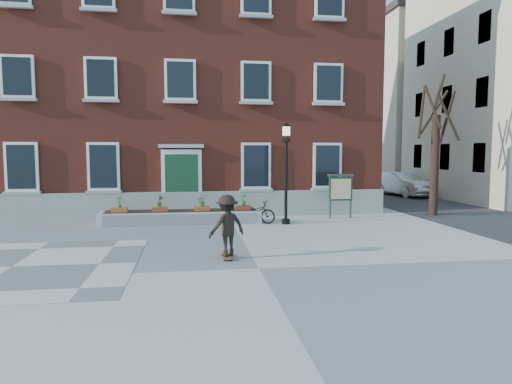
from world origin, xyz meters
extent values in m
plane|color=#9E9EA0|center=(0.00, 0.00, 0.00)|extent=(100.00, 100.00, 0.00)
cube|color=slate|center=(-6.00, 1.00, 0.01)|extent=(6.00, 6.00, 0.01)
imported|color=black|center=(0.84, 6.91, 0.45)|extent=(1.80, 1.29, 0.90)
imported|color=silver|center=(11.66, 16.42, 0.74)|extent=(2.40, 4.71, 1.48)
cube|color=maroon|center=(-2.00, 14.00, 6.00)|extent=(18.00, 10.00, 12.00)
cube|color=gray|center=(-2.00, 8.88, 0.55)|extent=(18.00, 0.24, 1.10)
cube|color=#A9A9A4|center=(-2.00, 8.75, 0.10)|extent=(2.60, 0.80, 0.20)
cube|color=gray|center=(-2.00, 8.90, 0.30)|extent=(2.20, 0.50, 0.20)
cube|color=white|center=(-2.00, 8.92, 1.65)|extent=(1.70, 0.12, 2.50)
cube|color=#143921|center=(-2.00, 8.87, 1.55)|extent=(1.40, 0.06, 2.30)
cube|color=#A8A8A2|center=(-2.00, 8.88, 3.05)|extent=(1.90, 0.25, 0.15)
cube|color=white|center=(-8.40, 8.90, 2.20)|extent=(1.30, 0.10, 2.00)
cube|color=black|center=(-8.40, 8.85, 2.20)|extent=(1.08, 0.04, 1.78)
cube|color=#999994|center=(-8.40, 8.84, 1.14)|extent=(1.44, 0.20, 0.12)
cube|color=silver|center=(-8.40, 8.90, 5.80)|extent=(1.30, 0.10, 1.70)
cube|color=black|center=(-8.40, 8.85, 5.80)|extent=(1.08, 0.04, 1.48)
cube|color=#969792|center=(-8.40, 8.84, 4.89)|extent=(1.44, 0.20, 0.12)
cube|color=#A5A49F|center=(-8.40, 8.84, 8.49)|extent=(1.44, 0.20, 0.12)
cube|color=white|center=(-5.20, 8.90, 2.20)|extent=(1.30, 0.10, 2.00)
cube|color=black|center=(-5.20, 8.85, 2.20)|extent=(1.08, 0.04, 1.78)
cube|color=gray|center=(-5.20, 8.84, 1.14)|extent=(1.44, 0.20, 0.12)
cube|color=white|center=(-5.20, 8.90, 5.80)|extent=(1.30, 0.10, 1.70)
cube|color=black|center=(-5.20, 8.85, 5.80)|extent=(1.08, 0.04, 1.48)
cube|color=#9F9F9A|center=(-5.20, 8.84, 4.89)|extent=(1.44, 0.20, 0.12)
cube|color=#9C9C97|center=(-5.20, 8.84, 8.49)|extent=(1.44, 0.20, 0.12)
cube|color=white|center=(-2.00, 8.90, 5.80)|extent=(1.30, 0.10, 1.70)
cube|color=black|center=(-2.00, 8.85, 5.80)|extent=(1.08, 0.04, 1.48)
cube|color=#AAAAA5|center=(-2.00, 8.84, 4.89)|extent=(1.44, 0.20, 0.12)
cube|color=gray|center=(-2.00, 8.84, 8.49)|extent=(1.44, 0.20, 0.12)
cube|color=silver|center=(1.20, 8.90, 2.20)|extent=(1.30, 0.10, 2.00)
cube|color=black|center=(1.20, 8.85, 2.20)|extent=(1.08, 0.04, 1.78)
cube|color=#9E9E99|center=(1.20, 8.84, 1.14)|extent=(1.44, 0.20, 0.12)
cube|color=white|center=(1.20, 8.90, 5.80)|extent=(1.30, 0.10, 1.70)
cube|color=black|center=(1.20, 8.85, 5.80)|extent=(1.08, 0.04, 1.48)
cube|color=gray|center=(1.20, 8.84, 4.89)|extent=(1.44, 0.20, 0.12)
cube|color=gray|center=(1.20, 8.84, 8.49)|extent=(1.44, 0.20, 0.12)
cube|color=silver|center=(4.40, 8.90, 2.20)|extent=(1.30, 0.10, 2.00)
cube|color=black|center=(4.40, 8.85, 2.20)|extent=(1.08, 0.04, 1.78)
cube|color=#A2A29D|center=(4.40, 8.84, 1.14)|extent=(1.44, 0.20, 0.12)
cube|color=silver|center=(4.40, 8.90, 5.80)|extent=(1.30, 0.10, 1.70)
cube|color=black|center=(4.40, 8.85, 5.80)|extent=(1.08, 0.04, 1.48)
cube|color=#A8A8A2|center=(4.40, 8.84, 4.89)|extent=(1.44, 0.20, 0.12)
cube|color=#999995|center=(4.40, 8.84, 8.49)|extent=(1.44, 0.20, 0.12)
cube|color=beige|center=(-2.00, 7.20, 0.25)|extent=(6.20, 1.10, 0.50)
cube|color=#B1B1B1|center=(-2.00, 6.64, 0.25)|extent=(5.80, 0.02, 0.40)
cube|color=black|center=(-2.00, 7.20, 0.50)|extent=(5.80, 0.90, 0.06)
cube|color=#994B21|center=(-4.30, 6.95, 0.60)|extent=(0.60, 0.25, 0.20)
imported|color=#2F691F|center=(-4.30, 6.95, 0.92)|extent=(0.24, 0.24, 0.45)
cube|color=maroon|center=(-2.80, 6.95, 0.60)|extent=(0.60, 0.25, 0.20)
imported|color=#326C20|center=(-2.80, 6.95, 0.92)|extent=(0.25, 0.25, 0.45)
cube|color=#984221|center=(-1.20, 6.95, 0.60)|extent=(0.60, 0.25, 0.20)
imported|color=#29681F|center=(-1.20, 6.95, 0.92)|extent=(0.40, 0.40, 0.45)
cube|color=maroon|center=(0.40, 6.95, 0.60)|extent=(0.60, 0.25, 0.20)
imported|color=#296E21|center=(0.40, 6.95, 0.92)|extent=(0.25, 0.25, 0.45)
cylinder|color=#311D15|center=(9.00, 8.00, 2.20)|extent=(0.36, 0.36, 4.40)
cylinder|color=#301E15|center=(9.51, 8.00, 4.29)|extent=(0.12, 1.12, 2.23)
cylinder|color=#321E16|center=(9.17, 8.52, 4.55)|extent=(1.18, 0.49, 1.97)
cylinder|color=black|center=(8.51, 8.36, 4.55)|extent=(0.88, 1.14, 2.35)
cylinder|color=black|center=(8.70, 7.78, 4.73)|extent=(0.60, 0.77, 1.90)
cylinder|color=#322316|center=(9.20, 7.37, 4.24)|extent=(1.39, 0.55, 1.95)
cylinder|color=#322216|center=(9.16, 8.13, 5.37)|extent=(0.43, 0.48, 1.58)
cube|color=#323234|center=(12.00, 18.00, 0.00)|extent=(8.00, 36.00, 0.01)
cube|color=beige|center=(18.00, 26.00, 6.50)|extent=(10.00, 11.00, 13.00)
cube|color=#352F2D|center=(18.00, 26.00, 13.25)|extent=(10.40, 11.40, 0.50)
cube|color=black|center=(13.04, 10.80, 2.50)|extent=(0.08, 1.00, 1.50)
cube|color=black|center=(13.04, 14.00, 2.50)|extent=(0.08, 1.00, 1.50)
cube|color=black|center=(13.04, 17.20, 2.50)|extent=(0.08, 1.00, 1.50)
cube|color=black|center=(13.04, 10.80, 5.80)|extent=(0.08, 1.00, 1.50)
cube|color=black|center=(13.04, 14.00, 5.80)|extent=(0.08, 1.00, 1.50)
cube|color=black|center=(13.04, 17.20, 5.80)|extent=(0.08, 1.00, 1.50)
cube|color=black|center=(13.04, 10.80, 9.00)|extent=(0.08, 1.00, 1.50)
cube|color=black|center=(13.04, 14.00, 9.00)|extent=(0.08, 1.00, 1.50)
cube|color=black|center=(13.04, 17.20, 9.00)|extent=(0.08, 1.00, 1.50)
cylinder|color=black|center=(2.04, 6.54, 0.10)|extent=(0.32, 0.32, 0.20)
cylinder|color=black|center=(2.04, 6.54, 1.60)|extent=(0.12, 0.12, 3.20)
cone|color=black|center=(2.04, 6.54, 3.35)|extent=(0.40, 0.40, 0.30)
cube|color=beige|center=(2.04, 6.54, 3.60)|extent=(0.24, 0.24, 0.34)
cone|color=black|center=(2.04, 6.54, 3.85)|extent=(0.40, 0.40, 0.16)
cylinder|color=#1B3723|center=(4.18, 7.71, 0.90)|extent=(0.08, 0.08, 1.80)
cylinder|color=#183123|center=(5.08, 7.71, 0.90)|extent=(0.08, 0.08, 1.80)
cube|color=#1A3422|center=(4.63, 7.71, 1.25)|extent=(1.00, 0.10, 1.00)
cube|color=beige|center=(4.63, 7.65, 1.25)|extent=(0.85, 0.02, 0.85)
cube|color=#3B3633|center=(4.63, 7.71, 1.82)|extent=(1.10, 0.16, 0.10)
cube|color=brown|center=(-0.68, 1.15, 0.06)|extent=(0.22, 0.78, 0.03)
cylinder|color=black|center=(-0.77, 0.87, 0.03)|extent=(0.03, 0.05, 0.05)
cylinder|color=black|center=(-0.59, 0.87, 0.03)|extent=(0.03, 0.05, 0.05)
cylinder|color=black|center=(-0.77, 1.43, 0.03)|extent=(0.03, 0.05, 0.05)
cylinder|color=black|center=(-0.59, 1.43, 0.03)|extent=(0.03, 0.05, 0.05)
imported|color=black|center=(-0.68, 1.15, 0.88)|extent=(1.20, 1.01, 1.62)
camera|label=1|loc=(-1.60, -10.72, 2.84)|focal=32.00mm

